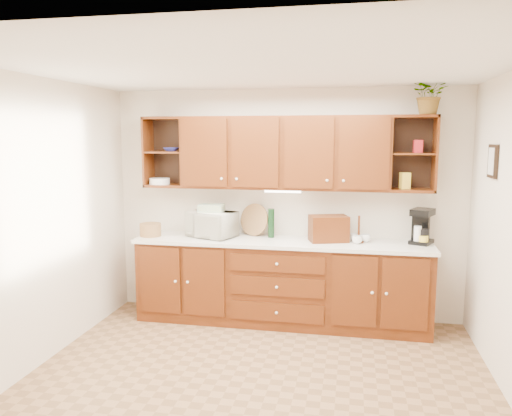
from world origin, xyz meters
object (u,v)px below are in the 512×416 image
at_px(coffee_maker, 422,227).
at_px(potted_plant, 430,94).
at_px(bread_box, 328,229).
at_px(microwave, 212,224).

relative_size(coffee_maker, potted_plant, 0.92).
bearing_deg(bread_box, coffee_maker, -11.74).
relative_size(microwave, coffee_maker, 1.40).
distance_m(coffee_maker, potted_plant, 1.37).
bearing_deg(coffee_maker, potted_plant, -45.41).
xyz_separation_m(microwave, bread_box, (1.31, -0.00, -0.00)).
distance_m(bread_box, coffee_maker, 0.98).
xyz_separation_m(microwave, potted_plant, (2.31, 0.05, 1.41)).
bearing_deg(coffee_maker, microwave, -152.93).
xyz_separation_m(bread_box, potted_plant, (0.99, 0.06, 1.41)).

